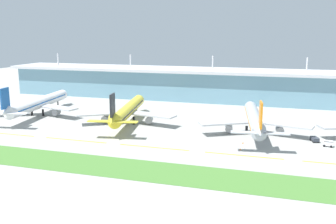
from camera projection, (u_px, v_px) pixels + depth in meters
ground_plane at (164, 145)px, 147.70m from camera, size 600.00×600.00×0.00m
terminal_building at (214, 85)px, 245.62m from camera, size 288.00×34.00×29.29m
airliner_nearest at (38, 103)px, 200.84m from camera, size 48.33×68.66×18.90m
airliner_near_middle at (128, 110)px, 182.67m from camera, size 47.97×65.04×18.90m
airliner_far_middle at (254, 119)px, 163.77m from camera, size 48.27×63.62×18.90m
taxiway_stripe_west at (7, 134)px, 164.27m from camera, size 28.00×0.70×0.04m
taxiway_stripe_mid_west at (75, 140)px, 154.51m from camera, size 28.00×0.70×0.04m
taxiway_stripe_centre at (154, 147)px, 144.76m from camera, size 28.00×0.70×0.04m
taxiway_stripe_mid_east at (243, 156)px, 135.00m from camera, size 28.00×0.70×0.04m
grass_verge at (138, 169)px, 121.09m from camera, size 300.00×18.00×0.10m
pushback_tug at (315, 139)px, 152.34m from camera, size 3.57×4.91×1.85m
baggage_cart at (328, 144)px, 145.38m from camera, size 3.84×2.49×2.48m
safety_cone_left_wingtip at (243, 143)px, 149.84m from camera, size 0.56×0.56×0.70m
safety_cone_nose_front at (240, 149)px, 141.39m from camera, size 0.56×0.56×0.70m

